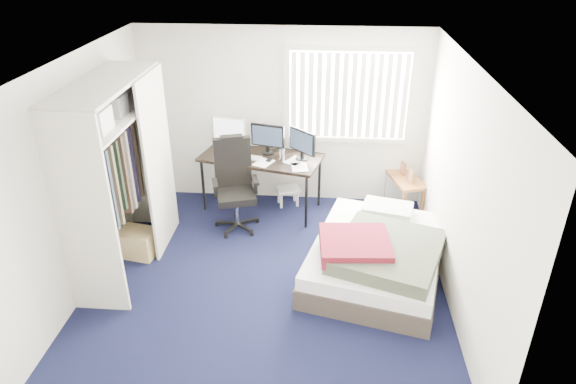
# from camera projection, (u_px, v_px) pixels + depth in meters

# --- Properties ---
(ground) EXTENTS (4.20, 4.20, 0.00)m
(ground) POSITION_uv_depth(u_px,v_px,m) (267.00, 281.00, 5.92)
(ground) COLOR black
(ground) RESTS_ON ground
(room_shell) EXTENTS (4.20, 4.20, 4.20)m
(room_shell) POSITION_uv_depth(u_px,v_px,m) (264.00, 162.00, 5.22)
(room_shell) COLOR silver
(room_shell) RESTS_ON ground
(window_assembly) EXTENTS (1.72, 0.09, 1.32)m
(window_assembly) POSITION_uv_depth(u_px,v_px,m) (349.00, 96.00, 6.92)
(window_assembly) COLOR white
(window_assembly) RESTS_ON ground
(closet) EXTENTS (0.64, 1.84, 2.22)m
(closet) POSITION_uv_depth(u_px,v_px,m) (117.00, 160.00, 5.64)
(closet) COLOR beige
(closet) RESTS_ON ground
(desk) EXTENTS (1.78, 1.14, 1.27)m
(desk) POSITION_uv_depth(u_px,v_px,m) (262.00, 154.00, 7.10)
(desk) COLOR black
(desk) RESTS_ON ground
(office_chair) EXTENTS (0.72, 0.72, 1.24)m
(office_chair) POSITION_uv_depth(u_px,v_px,m) (235.00, 193.00, 6.82)
(office_chair) COLOR black
(office_chair) RESTS_ON ground
(footstool) EXTENTS (0.39, 0.34, 0.27)m
(footstool) POSITION_uv_depth(u_px,v_px,m) (288.00, 192.00, 7.45)
(footstool) COLOR white
(footstool) RESTS_ON ground
(nightstand) EXTENTS (0.55, 0.80, 0.68)m
(nightstand) POSITION_uv_depth(u_px,v_px,m) (405.00, 181.00, 7.22)
(nightstand) COLOR brown
(nightstand) RESTS_ON ground
(bed) EXTENTS (1.85, 2.19, 0.63)m
(bed) POSITION_uv_depth(u_px,v_px,m) (377.00, 255.00, 5.90)
(bed) COLOR #393029
(bed) RESTS_ON ground
(pine_box) EXTENTS (0.50, 0.41, 0.33)m
(pine_box) POSITION_uv_depth(u_px,v_px,m) (138.00, 243.00, 6.33)
(pine_box) COLOR tan
(pine_box) RESTS_ON ground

